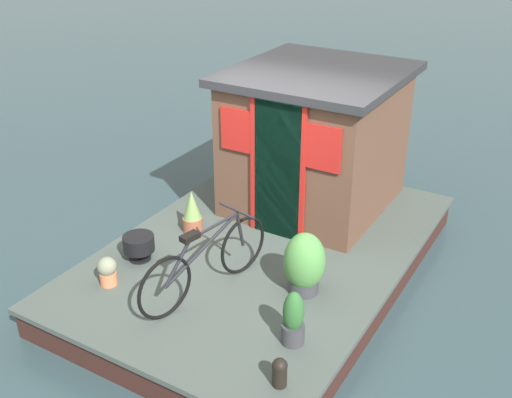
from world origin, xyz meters
name	(u,v)px	position (x,y,z in m)	size (l,w,h in m)	color
ground_plane	(264,272)	(0.00, 0.00, 0.00)	(60.00, 60.00, 0.00)	#2D4247
houseboat_deck	(264,258)	(0.00, 0.00, 0.19)	(4.81, 3.22, 0.38)	#424C47
houseboat_cabin	(315,139)	(1.29, 0.00, 1.30)	(2.19, 2.04, 1.81)	brown
bicycle	(206,262)	(-1.13, 0.04, 0.75)	(1.72, 0.54, 0.80)	black
potted_plant_mint	(192,212)	(-0.16, 0.93, 0.64)	(0.25, 0.25, 0.55)	#935138
potted_plant_thyme	(304,264)	(-0.60, -0.82, 0.72)	(0.44, 0.44, 0.69)	#38383D
potted_plant_lavender	(107,271)	(-1.55, 1.03, 0.55)	(0.21, 0.21, 0.33)	#C6754C
potted_plant_rosemary	(293,320)	(-1.38, -1.10, 0.64)	(0.22, 0.22, 0.56)	#38383D
charcoal_grill	(139,244)	(-1.00, 1.07, 0.58)	(0.36, 0.36, 0.30)	black
mooring_bollard	(280,371)	(-1.93, -1.26, 0.53)	(0.14, 0.14, 0.28)	black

